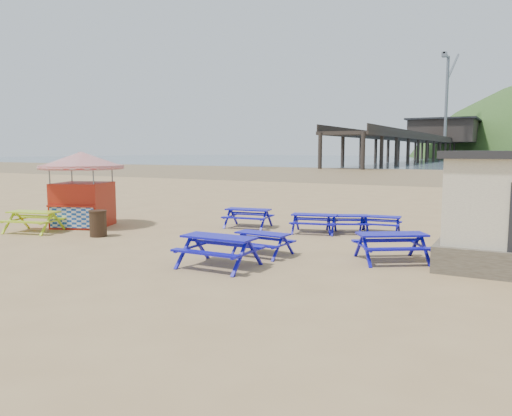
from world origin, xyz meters
The scene contains 14 objects.
ground centered at (0.00, 0.00, 0.00)m, with size 400.00×400.00×0.00m, color tan.
wet_sand centered at (0.00, 55.00, 0.00)m, with size 400.00×400.00×0.00m, color olive.
sea centered at (0.00, 170.00, 0.01)m, with size 400.00×400.00×0.00m, color #4B5E6B.
picnic_table_blue_a centered at (-1.11, 2.87, 0.38)m, with size 2.01×1.71×0.76m.
picnic_table_blue_b centered at (4.04, 4.05, 0.33)m, with size 1.69×1.43×0.65m.
picnic_table_blue_c centered at (2.91, 3.48, 0.34)m, with size 2.03×1.88×0.68m.
picnic_table_blue_d centered at (1.94, -1.72, 0.34)m, with size 1.71×1.42×0.69m.
picnic_table_blue_e centered at (1.62, -3.66, 0.43)m, with size 2.04×1.64×0.85m.
picnic_table_blue_f centered at (5.59, -0.74, 0.41)m, with size 2.46×2.35×0.81m.
picnic_table_yellow centered at (-7.86, -2.11, 0.41)m, with size 2.26×1.98×0.81m.
ice_cream_kiosk centered at (-7.27, -0.16, 1.96)m, with size 4.50×4.50×3.11m.
litter_bin centered at (-4.90, -1.68, 0.49)m, with size 0.66×0.66×0.97m.
pier centered at (-17.99, 178.23, 5.46)m, with size 24.00×220.00×39.29m.
picnic_table_blue_g centered at (1.82, 2.86, 0.36)m, with size 1.99×1.74×0.72m.
Camera 1 is at (8.79, -14.93, 3.17)m, focal length 35.00 mm.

